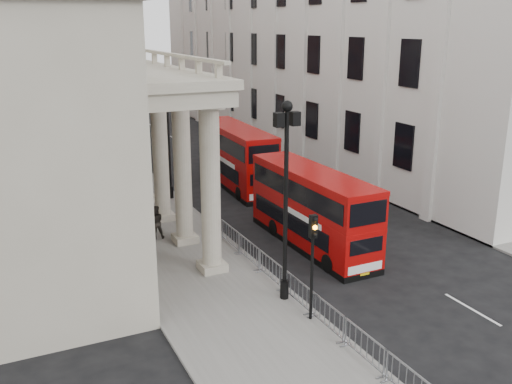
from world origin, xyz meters
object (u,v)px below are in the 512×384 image
Objects in this scene: bus_near at (312,207)px; pedestrian_c at (124,180)px; lamp_post_mid at (168,126)px; bus_far at (236,155)px; traffic_light at (313,248)px; pedestrian_a at (146,200)px; pedestrian_b at (156,222)px; lamp_post_north at (115,98)px; lamp_post_south at (286,189)px.

bus_near is 15.37m from pedestrian_c.
lamp_post_mid is 6.05m from bus_far.
bus_near is at bearing 59.21° from traffic_light.
pedestrian_a is 0.85× the size of pedestrian_b.
pedestrian_b is (-2.95, -22.87, -3.87)m from lamp_post_north.
bus_far is at bearing 84.41° from bus_near.
pedestrian_a is at bearing -55.81° from pedestrian_c.
pedestrian_b is (-2.95, -6.87, -3.87)m from lamp_post_mid.
bus_near is 12.33m from bus_far.
bus_near is 8.40m from pedestrian_b.
pedestrian_b is 9.58m from pedestrian_c.
bus_far is at bearing 12.72° from lamp_post_mid.
pedestrian_b is at bearing -97.35° from lamp_post_north.
pedestrian_a is at bearing -92.87° from pedestrian_b.
lamp_post_north is 0.83× the size of bus_far.
bus_far is at bearing -129.53° from pedestrian_b.
pedestrian_a is at bearing 98.38° from traffic_light.
traffic_light is at bearing -102.23° from bus_far.
lamp_post_south is 14.49m from pedestrian_a.
pedestrian_c is at bearing 132.56° from lamp_post_mid.
lamp_post_north is at bearing 112.61° from bus_far.
lamp_post_south is 0.83× the size of bus_far.
lamp_post_mid is 5.33× the size of pedestrian_a.
bus_far is (5.30, -14.80, -2.66)m from lamp_post_north.
lamp_post_south is at bearing 92.84° from traffic_light.
lamp_post_mid reaches higher than bus_near.
bus_far is 6.45× the size of pedestrian_a.
lamp_post_north is at bearing 90.17° from traffic_light.
lamp_post_north reaches higher than bus_far.
pedestrian_c is (-6.71, 13.78, -1.16)m from bus_near.
bus_near reaches higher than pedestrian_a.
lamp_post_south is 16.00m from lamp_post_mid.
pedestrian_b is (-3.05, 11.14, -2.07)m from traffic_light.
lamp_post_mid is at bearing 90.00° from lamp_post_south.
pedestrian_a is (-7.52, -3.45, -1.35)m from bus_far.
traffic_light is at bearing 111.42° from pedestrian_b.
pedestrian_a is (-2.32, 15.77, -2.21)m from traffic_light.
lamp_post_north is 4.90× the size of pedestrian_c.
lamp_post_south is at bearing -131.35° from bus_near.
traffic_light reaches higher than pedestrian_a.
traffic_light is 20.98m from pedestrian_c.
bus_far is (5.30, 1.20, -2.66)m from lamp_post_mid.
lamp_post_mid reaches higher than pedestrian_a.
lamp_post_south reaches higher than traffic_light.
lamp_post_south reaches higher than pedestrian_a.
traffic_light reaches higher than pedestrian_b.
lamp_post_north is at bearing 90.00° from lamp_post_south.
pedestrian_b is (-0.73, -4.62, 0.14)m from pedestrian_a.
lamp_post_south is at bearing -69.16° from pedestrian_a.
lamp_post_mid reaches higher than traffic_light.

